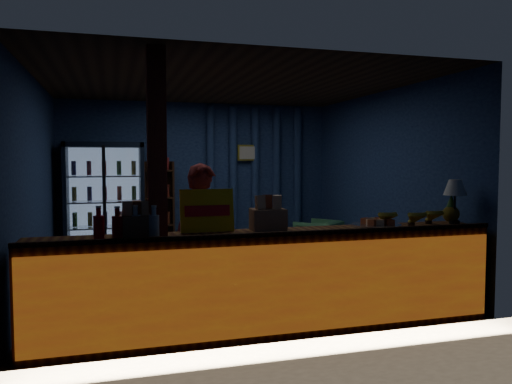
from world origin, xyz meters
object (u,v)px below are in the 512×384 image
pastry_tray (376,224)px  table_lamp (455,189)px  shopkeeper (203,241)px  green_chair (319,238)px

pastry_tray → table_lamp: bearing=-1.5°
shopkeeper → table_lamp: size_ratio=3.39×
table_lamp → pastry_tray: bearing=178.5°
green_chair → pastry_tray: (-0.76, -3.20, 0.67)m
shopkeeper → pastry_tray: (1.68, -0.56, 0.18)m
green_chair → table_lamp: size_ratio=1.46×
table_lamp → shopkeeper: bearing=167.4°
green_chair → pastry_tray: bearing=38.3°
green_chair → table_lamp: table_lamp is taller
shopkeeper → green_chair: bearing=56.0°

